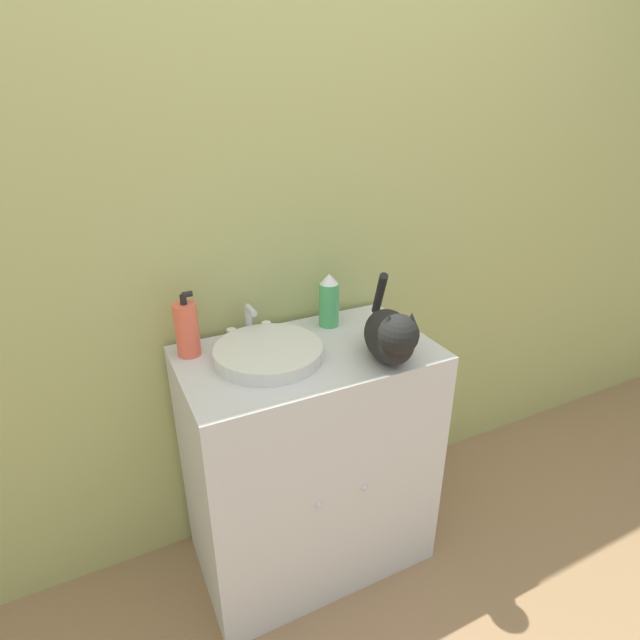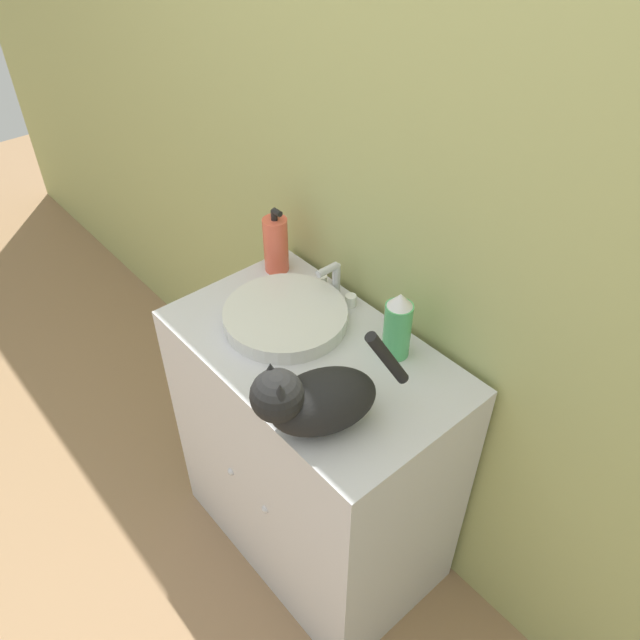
# 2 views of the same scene
# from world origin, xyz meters

# --- Properties ---
(ground_plane) EXTENTS (8.00, 8.00, 0.00)m
(ground_plane) POSITION_xyz_m (0.00, 0.00, 0.00)
(ground_plane) COLOR #997551
(wall_back) EXTENTS (6.00, 0.05, 2.50)m
(wall_back) POSITION_xyz_m (0.00, 0.53, 1.25)
(wall_back) COLOR tan
(wall_back) RESTS_ON ground_plane
(vanity_cabinet) EXTENTS (0.82, 0.50, 0.88)m
(vanity_cabinet) POSITION_xyz_m (0.00, 0.24, 0.44)
(vanity_cabinet) COLOR silver
(vanity_cabinet) RESTS_ON ground_plane
(sink_basin) EXTENTS (0.34, 0.34, 0.04)m
(sink_basin) POSITION_xyz_m (-0.13, 0.26, 0.91)
(sink_basin) COLOR silver
(sink_basin) RESTS_ON vanity_cabinet
(faucet) EXTENTS (0.16, 0.08, 0.12)m
(faucet) POSITION_xyz_m (-0.13, 0.44, 0.93)
(faucet) COLOR silver
(faucet) RESTS_ON vanity_cabinet
(cat) EXTENTS (0.23, 0.38, 0.24)m
(cat) POSITION_xyz_m (0.20, 0.08, 0.98)
(cat) COLOR black
(cat) RESTS_ON vanity_cabinet
(soap_bottle) EXTENTS (0.07, 0.07, 0.21)m
(soap_bottle) POSITION_xyz_m (-0.35, 0.39, 0.97)
(soap_bottle) COLOR #EF6047
(soap_bottle) RESTS_ON vanity_cabinet
(spray_bottle) EXTENTS (0.07, 0.07, 0.19)m
(spray_bottle) POSITION_xyz_m (0.15, 0.40, 0.98)
(spray_bottle) COLOR #4CB266
(spray_bottle) RESTS_ON vanity_cabinet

